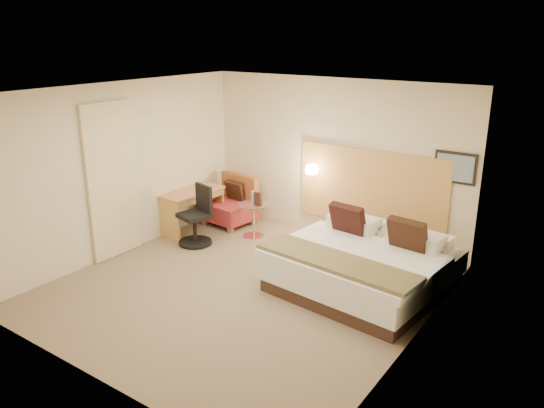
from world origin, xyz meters
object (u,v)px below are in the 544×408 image
Objects in this scene: desk at (193,199)px; desk_chair at (197,220)px; lounge_chair at (231,205)px; bed at (364,264)px; side_table at (253,219)px.

desk is 1.21× the size of desk_chair.
desk_chair is (0.15, -1.09, 0.05)m from lounge_chair.
desk_chair reaches higher than lounge_chair.
bed is at bearing -4.92° from desk.
bed is 3.48m from desk.
bed is 3.28m from lounge_chair.
lounge_chair is at bearing 98.02° from desk_chair.
desk_chair is (0.48, -0.43, -0.17)m from desk.
side_table is (0.74, -0.31, -0.02)m from lounge_chair.
bed is 2.99m from desk_chair.
side_table is 1.15m from desk.
desk_chair reaches higher than desk.
lounge_chair is 0.80m from side_table.
desk_chair reaches higher than side_table.
side_table is 0.49× the size of desk.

